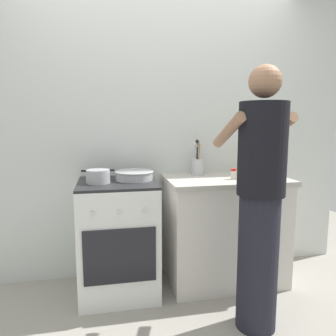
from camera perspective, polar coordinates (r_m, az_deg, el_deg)
The scene contains 10 objects.
ground at distance 2.70m, azimuth -0.58°, elevation -21.92°, with size 6.00×6.00×0.00m, color gray.
back_wall at distance 2.87m, azimuth 1.45°, elevation 6.08°, with size 3.20×0.10×2.50m.
countertop at distance 2.79m, azimuth 10.19°, elevation -10.85°, with size 1.00×0.60×0.90m.
stove_range at distance 2.61m, azimuth -8.98°, elevation -12.22°, with size 0.60×0.62×0.90m.
pot at distance 2.45m, azimuth -12.48°, elevation -1.48°, with size 0.25×0.18×0.10m.
mixing_bowl at distance 2.53m, azimuth -6.10°, elevation -1.25°, with size 0.31×0.31×0.07m.
utensil_crock at distance 2.78m, azimuth 5.33°, elevation 0.63°, with size 0.10×0.10×0.31m.
spice_bottle at distance 2.61m, azimuth 11.72°, elevation -1.08°, with size 0.04×0.04×0.09m.
oil_bottle at distance 2.70m, azimuth 14.89°, elevation 0.59°, with size 0.07×0.07×0.26m.
person at distance 2.10m, azimuth 16.21°, elevation -5.71°, with size 0.41×0.50×1.70m.
Camera 1 is at (-0.44, -2.30, 1.35)m, focal length 33.84 mm.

